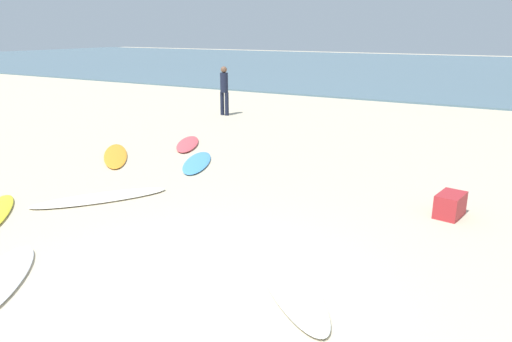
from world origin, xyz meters
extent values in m
plane|color=beige|center=(0.00, 0.00, 0.00)|extent=(120.00, 120.00, 0.00)
cube|color=slate|center=(0.00, 36.59, 0.04)|extent=(120.00, 40.00, 0.08)
ellipsoid|color=#4B9DE3|center=(-3.44, 4.60, 0.03)|extent=(1.39, 2.02, 0.07)
ellipsoid|color=orange|center=(-5.57, 4.14, 0.03)|extent=(2.13, 2.13, 0.07)
ellipsoid|color=white|center=(0.86, 0.68, 0.04)|extent=(1.91, 1.97, 0.08)
ellipsoid|color=#DE4E56|center=(-4.76, 5.97, 0.04)|extent=(1.41, 1.92, 0.09)
ellipsoid|color=silver|center=(-3.55, 1.77, 0.03)|extent=(1.89, 2.32, 0.06)
cylinder|color=#191E33|center=(-6.57, 10.41, 0.42)|extent=(0.14, 0.14, 0.83)
cylinder|color=#191E33|center=(-6.37, 10.41, 0.42)|extent=(0.14, 0.14, 0.83)
cylinder|color=#191E33|center=(-6.47, 10.41, 1.18)|extent=(0.28, 0.28, 0.69)
sphere|color=brown|center=(-6.47, 10.41, 1.64)|extent=(0.23, 0.23, 0.23)
cube|color=#B2282D|center=(2.18, 4.08, 0.20)|extent=(0.47, 0.65, 0.40)
camera|label=1|loc=(3.03, -4.00, 3.02)|focal=33.36mm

